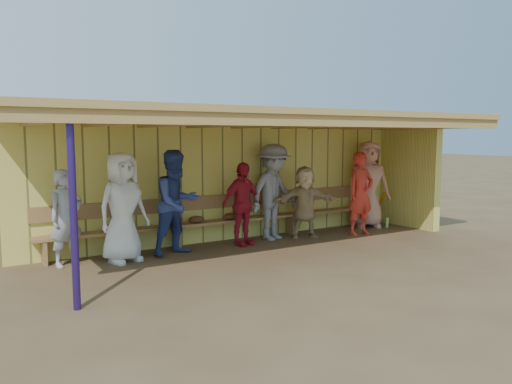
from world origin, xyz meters
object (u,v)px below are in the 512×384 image
(player_b, at_px, (123,207))
(player_h, at_px, (368,184))
(player_g, at_px, (361,194))
(player_f, at_px, (305,202))
(bench, at_px, (236,214))
(player_e, at_px, (273,192))
(player_c, at_px, (177,203))
(player_d, at_px, (242,204))
(player_a, at_px, (66,218))

(player_b, relative_size, player_h, 0.92)
(player_g, bearing_deg, player_b, 176.31)
(player_f, relative_size, bench, 0.19)
(player_b, xyz_separation_m, player_g, (4.96, -0.34, -0.04))
(player_e, bearing_deg, player_f, -35.78)
(player_f, distance_m, player_h, 1.99)
(player_b, relative_size, bench, 0.24)
(player_h, bearing_deg, bench, -160.35)
(player_b, distance_m, player_e, 3.13)
(player_c, xyz_separation_m, player_f, (2.78, -0.02, -0.18))
(player_g, bearing_deg, player_h, 36.59)
(player_d, distance_m, bench, 0.54)
(player_g, relative_size, player_h, 0.89)
(player_f, bearing_deg, player_a, -160.65)
(player_c, height_order, player_d, player_c)
(player_b, xyz_separation_m, player_h, (5.71, 0.22, 0.08))
(player_b, distance_m, player_d, 2.32)
(player_g, bearing_deg, player_e, 163.35)
(player_a, relative_size, player_b, 0.86)
(player_c, distance_m, player_g, 4.01)
(player_d, bearing_deg, player_h, -8.82)
(player_a, bearing_deg, player_f, -24.19)
(player_a, bearing_deg, player_g, -26.90)
(player_g, bearing_deg, bench, 161.40)
(player_a, xyz_separation_m, player_c, (1.82, -0.20, 0.14))
(player_a, bearing_deg, player_h, -21.43)
(player_d, bearing_deg, player_g, -20.10)
(player_f, bearing_deg, player_e, -177.39)
(player_f, bearing_deg, bench, -179.68)
(player_b, bearing_deg, player_c, -16.85)
(player_d, xyz_separation_m, player_h, (3.40, 0.15, 0.19))
(player_a, relative_size, player_g, 0.89)
(bench, bearing_deg, player_b, -167.85)
(player_e, bearing_deg, player_h, -16.29)
(player_a, distance_m, player_b, 0.89)
(player_h, bearing_deg, player_e, -155.04)
(player_e, distance_m, player_h, 2.59)
(player_f, xyz_separation_m, bench, (-1.32, 0.53, -0.21))
(player_a, relative_size, player_h, 0.79)
(player_b, height_order, player_g, player_b)
(player_a, bearing_deg, player_e, -21.43)
(player_g, bearing_deg, player_f, 164.74)
(player_c, bearing_deg, player_f, -13.63)
(player_a, xyz_separation_m, player_b, (0.85, -0.22, 0.13))
(bench, bearing_deg, player_e, -23.79)
(player_b, distance_m, player_f, 3.75)
(player_b, xyz_separation_m, player_e, (3.12, 0.22, 0.05))
(player_g, distance_m, bench, 2.69)
(player_h, bearing_deg, player_g, -118.67)
(player_d, bearing_deg, player_a, 166.06)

